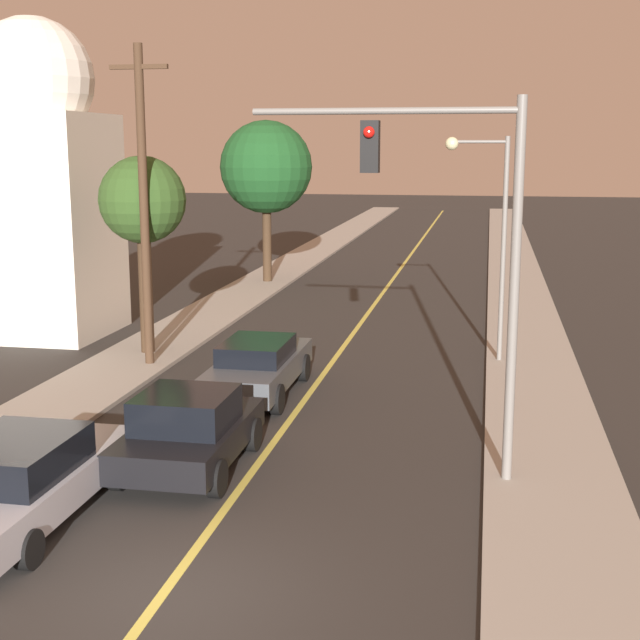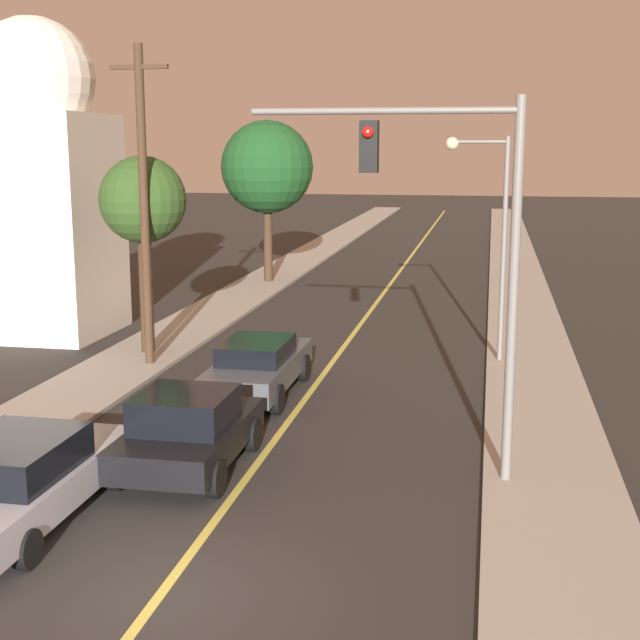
% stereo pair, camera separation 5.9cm
% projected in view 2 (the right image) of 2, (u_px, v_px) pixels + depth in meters
% --- Properties ---
extents(ground_plane, '(200.00, 200.00, 0.00)m').
position_uv_depth(ground_plane, '(158.00, 598.00, 12.17)').
color(ground_plane, '#2D2B28').
extents(road_surface, '(8.63, 80.00, 0.01)m').
position_uv_depth(road_surface, '(406.00, 262.00, 46.86)').
color(road_surface, '#2D2B28').
rests_on(road_surface, ground).
extents(sidewalk_left, '(2.50, 80.00, 0.12)m').
position_uv_depth(sidewalk_left, '(303.00, 259.00, 47.87)').
color(sidewalk_left, '#9E998E').
rests_on(sidewalk_left, ground).
extents(sidewalk_right, '(2.50, 80.00, 0.12)m').
position_uv_depth(sidewalk_right, '(514.00, 264.00, 45.82)').
color(sidewalk_right, '#9E998E').
rests_on(sidewalk_right, ground).
extents(car_near_lane_front, '(2.05, 3.97, 1.55)m').
position_uv_depth(car_near_lane_front, '(188.00, 430.00, 16.83)').
color(car_near_lane_front, black).
rests_on(car_near_lane_front, ground).
extents(car_near_lane_second, '(1.86, 4.84, 1.42)m').
position_uv_depth(car_near_lane_second, '(258.00, 366.00, 21.88)').
color(car_near_lane_second, '#474C51').
rests_on(car_near_lane_second, ground).
extents(car_outer_lane_front, '(2.05, 5.08, 1.46)m').
position_uv_depth(car_outer_lane_front, '(21.00, 479.00, 14.52)').
color(car_outer_lane_front, '#A5A8B2').
rests_on(car_outer_lane_front, ground).
extents(traffic_signal_mast, '(4.76, 0.42, 6.80)m').
position_uv_depth(traffic_signal_mast, '(456.00, 227.00, 15.52)').
color(traffic_signal_mast, slate).
rests_on(traffic_signal_mast, ground).
extents(streetlamp_right, '(1.74, 0.36, 6.20)m').
position_uv_depth(streetlamp_right, '(489.00, 216.00, 24.47)').
color(streetlamp_right, slate).
rests_on(streetlamp_right, ground).
extents(utility_pole_left, '(1.60, 0.24, 8.57)m').
position_uv_depth(utility_pole_left, '(144.00, 202.00, 23.95)').
color(utility_pole_left, '#422D1E').
rests_on(utility_pole_left, ground).
extents(tree_left_near, '(2.48, 2.48, 5.68)m').
position_uv_depth(tree_left_near, '(143.00, 203.00, 25.31)').
color(tree_left_near, '#3D2B1C').
rests_on(tree_left_near, ground).
extents(tree_left_far, '(4.02, 4.02, 7.03)m').
position_uv_depth(tree_left_far, '(267.00, 168.00, 38.75)').
color(tree_left_far, '#3D2B1C').
rests_on(tree_left_far, ground).
extents(domed_building_left, '(4.11, 4.11, 10.00)m').
position_uv_depth(domed_building_left, '(40.00, 181.00, 28.30)').
color(domed_building_left, silver).
rests_on(domed_building_left, ground).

